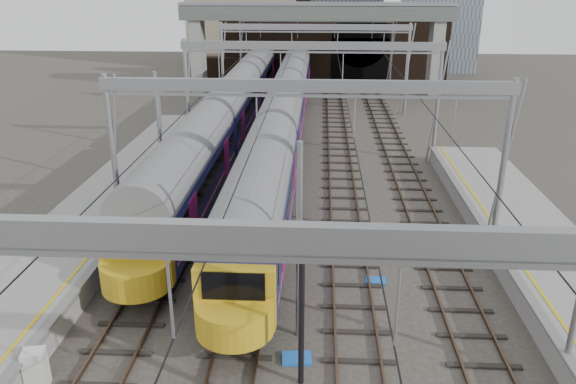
# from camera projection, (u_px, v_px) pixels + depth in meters

# --- Properties ---
(ground) EXTENTS (160.00, 160.00, 0.00)m
(ground) POSITION_uv_depth(u_px,v_px,m) (296.00, 372.00, 17.72)
(ground) COLOR #38332D
(ground) RESTS_ON ground
(platform_left) EXTENTS (4.32, 55.00, 1.12)m
(platform_left) POSITION_uv_depth(u_px,v_px,m) (20.00, 304.00, 20.40)
(platform_left) COLOR gray
(platform_left) RESTS_ON ground
(tracks) EXTENTS (14.40, 80.00, 0.22)m
(tracks) POSITION_uv_depth(u_px,v_px,m) (308.00, 197.00, 31.69)
(tracks) COLOR #4C3828
(tracks) RESTS_ON ground
(overhead_line) EXTENTS (16.80, 80.00, 8.00)m
(overhead_line) POSITION_uv_depth(u_px,v_px,m) (312.00, 63.00, 35.38)
(overhead_line) COLOR gray
(overhead_line) RESTS_ON ground
(retaining_wall) EXTENTS (28.00, 2.75, 9.00)m
(retaining_wall) POSITION_uv_depth(u_px,v_px,m) (328.00, 45.00, 64.48)
(retaining_wall) COLOR black
(retaining_wall) RESTS_ON ground
(overbridge) EXTENTS (28.00, 3.00, 9.25)m
(overbridge) POSITION_uv_depth(u_px,v_px,m) (316.00, 22.00, 57.97)
(overbridge) COLOR gray
(overbridge) RESTS_ON ground
(train_main) EXTENTS (2.71, 62.64, 4.69)m
(train_main) POSITION_uv_depth(u_px,v_px,m) (289.00, 95.00, 46.75)
(train_main) COLOR black
(train_main) RESTS_ON ground
(train_second) EXTENTS (2.75, 63.65, 4.75)m
(train_second) POSITION_uv_depth(u_px,v_px,m) (246.00, 88.00, 49.80)
(train_second) COLOR black
(train_second) RESTS_ON ground
(signal_near_centre) EXTENTS (0.41, 0.48, 5.37)m
(signal_near_centre) POSITION_uv_depth(u_px,v_px,m) (302.00, 289.00, 16.02)
(signal_near_centre) COLOR black
(signal_near_centre) RESTS_ON ground
(relay_cabinet) EXTENTS (0.74, 0.66, 1.29)m
(relay_cabinet) POSITION_uv_depth(u_px,v_px,m) (36.00, 369.00, 16.88)
(relay_cabinet) COLOR silver
(relay_cabinet) RESTS_ON ground
(equip_cover_a) EXTENTS (1.11, 0.94, 0.11)m
(equip_cover_a) POSITION_uv_depth(u_px,v_px,m) (263.00, 265.00, 24.23)
(equip_cover_a) COLOR blue
(equip_cover_a) RESTS_ON ground
(equip_cover_b) EXTENTS (1.01, 0.75, 0.11)m
(equip_cover_b) POSITION_uv_depth(u_px,v_px,m) (297.00, 358.00, 18.28)
(equip_cover_b) COLOR blue
(equip_cover_b) RESTS_ON ground
(equip_cover_c) EXTENTS (0.85, 0.63, 0.10)m
(equip_cover_c) POSITION_uv_depth(u_px,v_px,m) (376.00, 281.00, 22.96)
(equip_cover_c) COLOR blue
(equip_cover_c) RESTS_ON ground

